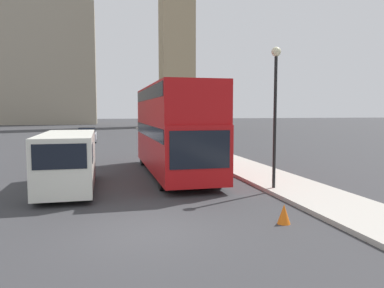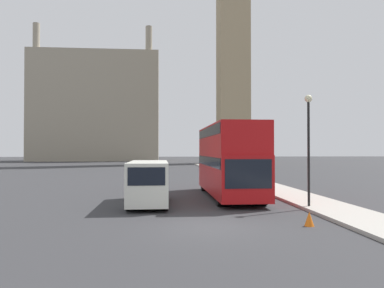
# 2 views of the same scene
# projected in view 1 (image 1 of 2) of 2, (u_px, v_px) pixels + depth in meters

# --- Properties ---
(ground_plane) EXTENTS (300.00, 300.00, 0.00)m
(ground_plane) POSITION_uv_depth(u_px,v_px,m) (146.00, 231.00, 9.68)
(ground_plane) COLOR #333335
(sidewalk_strip) EXTENTS (2.69, 120.00, 0.15)m
(sidewalk_strip) POSITION_uv_depth(u_px,v_px,m) (358.00, 213.00, 11.16)
(sidewalk_strip) COLOR #ADA89E
(sidewalk_strip) RESTS_ON ground_plane
(building_block_distant) EXTENTS (33.00, 14.19, 34.68)m
(building_block_distant) POSITION_uv_depth(u_px,v_px,m) (25.00, 65.00, 89.59)
(building_block_distant) COLOR #9E937F
(building_block_distant) RESTS_ON ground_plane
(red_double_decker_bus) EXTENTS (2.59, 10.11, 4.29)m
(red_double_decker_bus) POSITION_uv_depth(u_px,v_px,m) (174.00, 126.00, 18.24)
(red_double_decker_bus) COLOR #B71114
(red_double_decker_bus) RESTS_ON ground_plane
(white_van) EXTENTS (1.99, 5.85, 2.24)m
(white_van) POSITION_uv_depth(u_px,v_px,m) (68.00, 160.00, 14.60)
(white_van) COLOR silver
(white_van) RESTS_ON ground_plane
(street_lamp) EXTENTS (0.36, 0.36, 5.37)m
(street_lamp) POSITION_uv_depth(u_px,v_px,m) (275.00, 95.00, 14.19)
(street_lamp) COLOR black
(street_lamp) RESTS_ON sidewalk_strip
(parked_sedan) EXTENTS (1.79, 4.66, 1.47)m
(parked_sedan) POSITION_uv_depth(u_px,v_px,m) (87.00, 135.00, 37.96)
(parked_sedan) COLOR silver
(parked_sedan) RESTS_ON ground_plane
(traffic_cone) EXTENTS (0.36, 0.36, 0.55)m
(traffic_cone) POSITION_uv_depth(u_px,v_px,m) (284.00, 214.00, 10.32)
(traffic_cone) COLOR orange
(traffic_cone) RESTS_ON ground_plane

